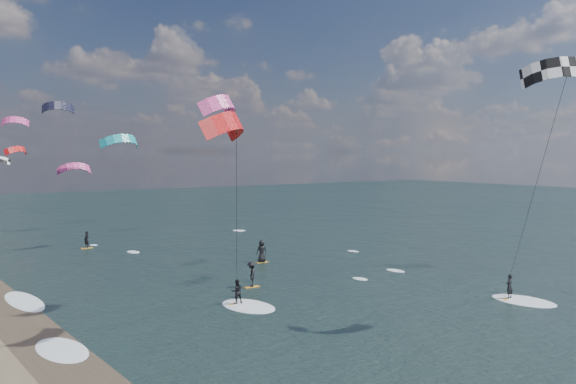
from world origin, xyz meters
TOP-DOWN VIEW (x-y plane):
  - wet_sand_strip at (-12.00, 10.00)m, footprint 3.00×240.00m
  - kitesurfer_near_a at (10.83, 4.73)m, footprint 7.59×8.94m
  - kitesurfer_near_b at (-2.73, 13.85)m, footprint 6.78×8.86m
  - far_kitesurfers at (4.32, 27.76)m, footprint 10.35×24.39m
  - bg_kite_field at (-0.21, 59.47)m, footprint 8.39×75.54m
  - shoreline_surf at (-10.80, 14.75)m, footprint 2.40×79.40m

SIDE VIEW (x-z plane):
  - shoreline_surf at x=-10.80m, z-range -0.06..0.06m
  - wet_sand_strip at x=-12.00m, z-range 0.00..0.01m
  - far_kitesurfers at x=4.32m, z-range -0.04..1.79m
  - kitesurfer_near_b at x=-2.73m, z-range 1.09..12.84m
  - kitesurfer_near_a at x=10.83m, z-range 3.10..17.36m
  - bg_kite_field at x=-0.21m, z-range 6.57..13.99m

